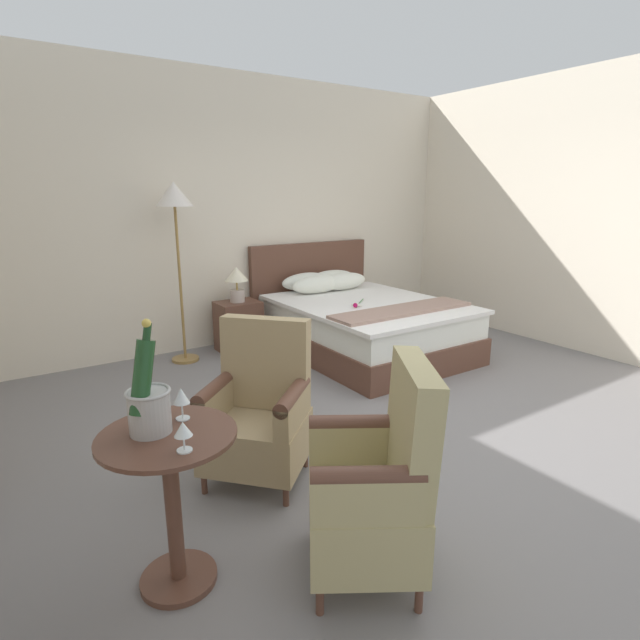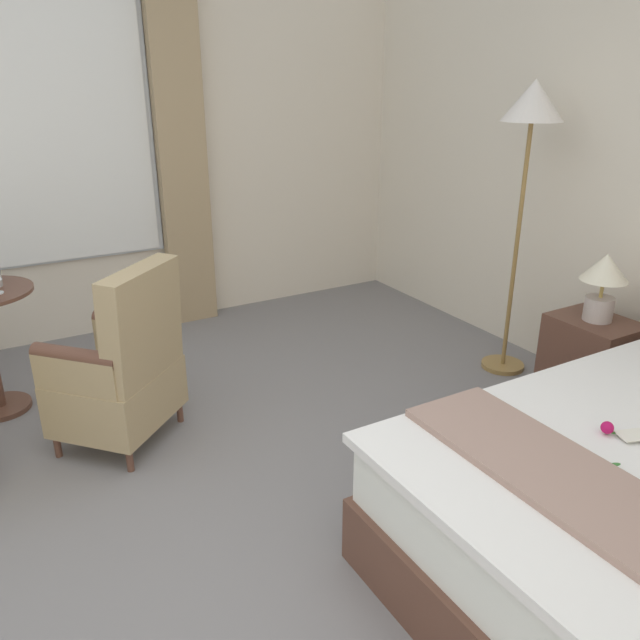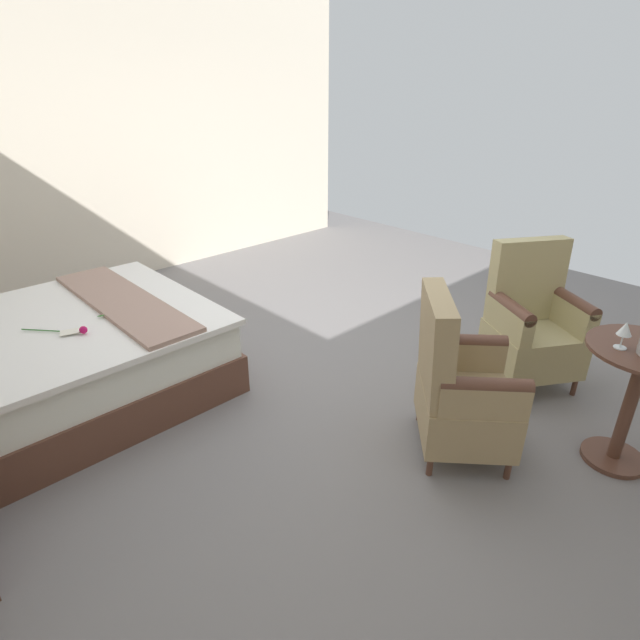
{
  "view_description": "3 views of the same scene",
  "coord_description": "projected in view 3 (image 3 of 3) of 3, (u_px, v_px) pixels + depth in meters",
  "views": [
    {
      "loc": [
        -2.47,
        -2.47,
        1.73
      ],
      "look_at": [
        -0.24,
        0.89,
        0.69
      ],
      "focal_mm": 28.0,
      "sensor_mm": 36.0,
      "label": 1
    },
    {
      "loc": [
        1.81,
        -0.49,
        1.84
      ],
      "look_at": [
        -0.38,
        0.77,
        0.85
      ],
      "focal_mm": 35.0,
      "sensor_mm": 36.0,
      "label": 2
    },
    {
      "loc": [
        -2.42,
        2.3,
        2.0
      ],
      "look_at": [
        -0.64,
        0.61,
        0.82
      ],
      "focal_mm": 28.0,
      "sensor_mm": 36.0,
      "label": 3
    }
  ],
  "objects": [
    {
      "name": "bed",
      "position": [
        27.0,
        367.0,
        3.21
      ],
      "size": [
        1.66,
        2.23,
        1.12
      ],
      "color": "brown",
      "rests_on": "ground"
    },
    {
      "name": "ground_plane",
      "position": [
        320.0,
        366.0,
        3.87
      ],
      "size": [
        7.29,
        7.29,
        0.0
      ],
      "primitive_type": "plane",
      "color": "slate"
    },
    {
      "name": "armchair_by_window",
      "position": [
        459.0,
        388.0,
        2.84
      ],
      "size": [
        0.77,
        0.78,
        0.98
      ],
      "color": "brown",
      "rests_on": "ground"
    },
    {
      "name": "armchair_facing_bed",
      "position": [
        532.0,
        325.0,
        3.51
      ],
      "size": [
        0.74,
        0.74,
        1.03
      ],
      "color": "brown",
      "rests_on": "ground"
    },
    {
      "name": "wine_glass_near_edge",
      "position": [
        625.0,
        330.0,
        2.56
      ],
      "size": [
        0.07,
        0.07,
        0.15
      ],
      "color": "white",
      "rests_on": "side_table_round"
    },
    {
      "name": "wall_far_side",
      "position": [
        124.0,
        135.0,
        5.16
      ],
      "size": [
        0.12,
        5.81,
        2.99
      ],
      "color": "silver",
      "rests_on": "ground"
    },
    {
      "name": "side_table_round",
      "position": [
        633.0,
        394.0,
        2.72
      ],
      "size": [
        0.59,
        0.59,
        0.74
      ],
      "color": "brown",
      "rests_on": "ground"
    }
  ]
}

